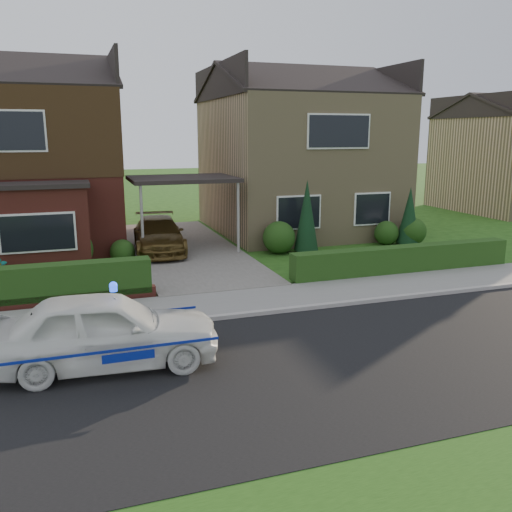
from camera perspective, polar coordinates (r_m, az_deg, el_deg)
name	(u,v)px	position (r m, az deg, el deg)	size (l,w,h in m)	color
ground	(301,367)	(10.53, 4.77, -11.53)	(120.00, 120.00, 0.00)	#1E4612
road	(301,367)	(10.53, 4.77, -11.53)	(60.00, 6.00, 0.02)	black
kerb	(251,314)	(13.16, -0.57, -6.14)	(60.00, 0.16, 0.12)	#9E9993
sidewalk	(238,302)	(14.11, -1.91, -4.86)	(60.00, 2.00, 0.10)	slate
driveway	(185,249)	(20.60, -7.53, 0.72)	(3.80, 12.00, 0.12)	#666059
house_left	(15,147)	(22.75, -24.02, 10.41)	(7.50, 9.53, 7.25)	maroon
house_right	(297,149)	(24.75, 4.30, 11.22)	(7.50, 8.06, 7.25)	tan
carport_link	(183,180)	(20.17, -7.72, 7.92)	(3.80, 3.00, 2.77)	black
hedge_left	(0,311)	(14.98, -25.37, -5.28)	(7.50, 0.55, 0.90)	black
hedge_right	(402,274)	(17.67, 15.15, -1.84)	(7.50, 0.55, 0.80)	black
shrub_left_mid	(72,250)	(18.44, -18.78, 0.63)	(1.32, 1.32, 1.32)	black
shrub_left_near	(122,252)	(18.84, -13.88, 0.44)	(0.84, 0.84, 0.84)	black
shrub_right_near	(279,237)	(19.86, 2.44, 1.96)	(1.20, 1.20, 1.20)	black
shrub_right_mid	(386,233)	(22.03, 13.57, 2.37)	(0.96, 0.96, 0.96)	black
shrub_right_far	(413,231)	(22.33, 16.16, 2.52)	(1.08, 1.08, 1.08)	black
conifer_a	(307,218)	(19.94, 5.35, 4.00)	(0.90, 0.90, 2.60)	black
conifer_b	(409,218)	(22.13, 15.82, 3.92)	(0.90, 0.90, 2.20)	black
neighbour_right	(512,164)	(34.46, 25.39, 8.70)	(6.50, 7.00, 5.20)	tan
police_car	(105,331)	(10.61, -15.61, -7.58)	(3.89, 4.34, 1.61)	white
driveway_car	(159,235)	(19.98, -10.22, 2.23)	(1.72, 4.24, 1.23)	brown
potted_plant_a	(0,273)	(17.20, -25.34, -1.62)	(0.44, 0.29, 0.83)	gray
potted_plant_b	(26,264)	(18.26, -23.04, -0.78)	(0.40, 0.32, 0.73)	gray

